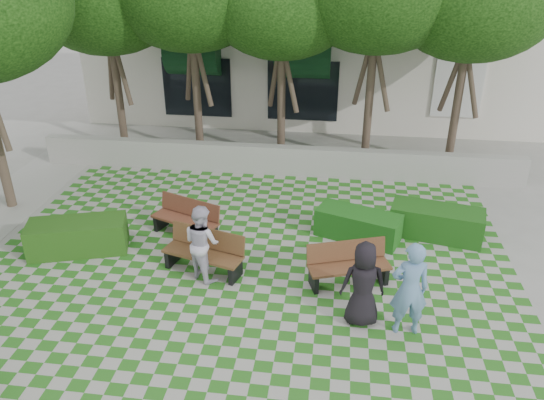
# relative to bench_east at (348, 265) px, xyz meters

# --- Properties ---
(ground) EXTENTS (90.00, 90.00, 0.00)m
(ground) POSITION_rel_bench_east_xyz_m (-2.27, -0.55, -0.44)
(ground) COLOR gray
(ground) RESTS_ON ground
(lawn) EXTENTS (12.00, 12.00, 0.00)m
(lawn) POSITION_rel_bench_east_xyz_m (-2.27, 0.45, -0.44)
(lawn) COLOR #2B721E
(lawn) RESTS_ON ground
(retaining_wall) EXTENTS (15.00, 0.36, 0.90)m
(retaining_wall) POSITION_rel_bench_east_xyz_m (-2.27, 5.65, 0.01)
(retaining_wall) COLOR #9E9B93
(retaining_wall) RESTS_ON ground
(bench_east) EXTENTS (1.84, 1.12, 0.92)m
(bench_east) POSITION_rel_bench_east_xyz_m (0.00, 0.00, 0.00)
(bench_east) COLOR brown
(bench_east) RESTS_ON ground
(bench_mid) EXTENTS (1.90, 1.08, 0.95)m
(bench_mid) POSITION_rel_bench_east_xyz_m (-3.16, 0.06, 0.02)
(bench_mid) COLOR #53351C
(bench_mid) RESTS_ON ground
(bench_west) EXTENTS (1.83, 1.18, 0.91)m
(bench_west) POSITION_rel_bench_east_xyz_m (-3.99, 1.55, -0.00)
(bench_west) COLOR brown
(bench_west) RESTS_ON ground
(hedge_east) EXTENTS (2.34, 1.34, 0.77)m
(hedge_east) POSITION_rel_bench_east_xyz_m (2.16, 2.28, -0.06)
(hedge_east) COLOR #184913
(hedge_east) RESTS_ON ground
(hedge_midright) EXTENTS (2.18, 1.45, 0.71)m
(hedge_midright) POSITION_rel_bench_east_xyz_m (0.24, 1.93, -0.09)
(hedge_midright) COLOR #175015
(hedge_midright) RESTS_ON ground
(hedge_west) EXTENTS (2.38, 1.50, 0.78)m
(hedge_west) POSITION_rel_bench_east_xyz_m (-6.31, 0.46, -0.05)
(hedge_west) COLOR #1F4A13
(hedge_west) RESTS_ON ground
(person_blue) EXTENTS (0.76, 0.55, 1.93)m
(person_blue) POSITION_rel_bench_east_xyz_m (1.08, -1.46, 0.53)
(person_blue) COLOR #6894BF
(person_blue) RESTS_ON ground
(person_dark) EXTENTS (0.90, 0.64, 1.74)m
(person_dark) POSITION_rel_bench_east_xyz_m (0.26, -1.28, 0.43)
(person_dark) COLOR black
(person_dark) RESTS_ON ground
(person_white) EXTENTS (1.06, 1.03, 1.73)m
(person_white) POSITION_rel_bench_east_xyz_m (-3.13, -0.18, 0.42)
(person_white) COLOR silver
(person_white) RESTS_ON ground
(building) EXTENTS (18.00, 8.92, 5.15)m
(building) POSITION_rel_bench_east_xyz_m (-1.33, 13.53, 2.08)
(building) COLOR silver
(building) RESTS_ON ground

